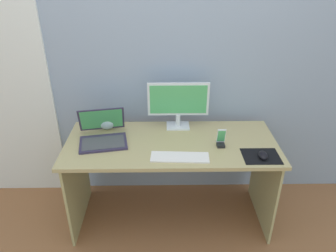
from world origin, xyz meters
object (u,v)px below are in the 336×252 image
at_px(laptop, 103,135).
at_px(keyboard_external, 180,157).
at_px(phone_in_dock, 221,140).
at_px(monitor, 178,103).
at_px(mouse, 263,155).
at_px(fishbowl, 107,120).

distance_m(laptop, keyboard_external, 0.61).
xyz_separation_m(laptop, keyboard_external, (0.55, -0.24, -0.04)).
bearing_deg(phone_in_dock, monitor, 134.89).
distance_m(keyboard_external, mouse, 0.56).
relative_size(laptop, fishbowl, 2.61).
distance_m(keyboard_external, phone_in_dock, 0.34).
bearing_deg(monitor, mouse, -39.24).
bearing_deg(keyboard_external, monitor, 92.31).
xyz_separation_m(fishbowl, phone_in_dock, (0.85, -0.28, -0.02)).
xyz_separation_m(laptop, mouse, (1.11, -0.25, -0.03)).
height_order(fishbowl, keyboard_external, fishbowl).
height_order(laptop, keyboard_external, laptop).
height_order(keyboard_external, mouse, mouse).
height_order(monitor, laptop, monitor).
relative_size(laptop, phone_in_dock, 2.83).
xyz_separation_m(keyboard_external, mouse, (0.56, -0.01, 0.02)).
bearing_deg(keyboard_external, laptop, 159.62).
distance_m(monitor, keyboard_external, 0.49).
distance_m(monitor, laptop, 0.62).
bearing_deg(laptop, fishbowl, 89.21).
height_order(keyboard_external, phone_in_dock, phone_in_dock).
bearing_deg(phone_in_dock, fishbowl, 161.89).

